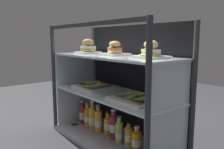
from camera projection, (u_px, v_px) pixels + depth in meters
name	position (u px, v px, depth m)	size (l,w,h in m)	color
ground_plane	(112.00, 144.00, 1.88)	(6.00, 6.00, 0.02)	#343337
case_base_deck	(112.00, 141.00, 1.87)	(1.19, 0.49, 0.04)	#9F9EA6
case_frame	(124.00, 79.00, 1.88)	(1.19, 0.49, 0.97)	#333338
riser_lower_tier	(112.00, 117.00, 1.84)	(1.12, 0.42, 0.37)	silver
shelf_lower_glass	(112.00, 94.00, 1.81)	(1.14, 0.43, 0.01)	silver
riser_upper_tier	(112.00, 75.00, 1.79)	(1.12, 0.42, 0.29)	silver
shelf_upper_glass	(112.00, 56.00, 1.77)	(1.14, 0.43, 0.01)	silver
plated_roll_sandwich_near_left_corner	(88.00, 48.00, 2.01)	(0.18, 0.18, 0.13)	white
plated_roll_sandwich_mid_left	(115.00, 50.00, 1.78)	(0.19, 0.19, 0.11)	white
plated_roll_sandwich_right_of_center	(151.00, 51.00, 1.53)	(0.21, 0.21, 0.12)	white
open_sandwich_tray_near_right_corner	(94.00, 86.00, 2.02)	(0.34, 0.31, 0.06)	white
open_sandwich_tray_right_of_center	(136.00, 97.00, 1.60)	(0.34, 0.30, 0.06)	white
juice_bottle_front_fourth	(82.00, 114.00, 2.22)	(0.06, 0.06, 0.22)	#942243
juice_bottle_front_second	(87.00, 117.00, 2.13)	(0.07, 0.07, 0.23)	orange
juice_bottle_front_right_end	(92.00, 118.00, 2.07)	(0.07, 0.07, 0.26)	gold
juice_bottle_tucked_behind	(99.00, 121.00, 2.00)	(0.07, 0.07, 0.25)	orange
juice_bottle_near_post	(108.00, 125.00, 1.95)	(0.07, 0.07, 0.21)	orange
juice_bottle_back_right	(114.00, 126.00, 1.86)	(0.07, 0.07, 0.25)	#A22243
juice_bottle_back_center	(119.00, 132.00, 1.79)	(0.06, 0.06, 0.22)	#BCC750
juice_bottle_front_middle	(129.00, 137.00, 1.73)	(0.06, 0.06, 0.19)	gold
juice_bottle_back_left	(136.00, 141.00, 1.64)	(0.07, 0.07, 0.19)	orange
kitchen_scissors	(75.00, 125.00, 2.15)	(0.17, 0.13, 0.01)	silver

